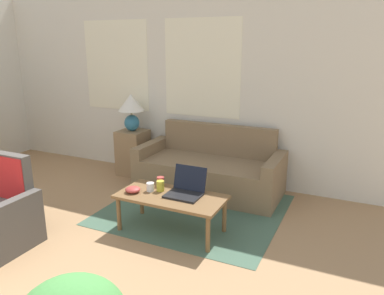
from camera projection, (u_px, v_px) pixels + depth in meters
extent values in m
cube|color=silver|center=(163.00, 85.00, 5.35)|extent=(6.59, 0.05, 2.60)
cube|color=white|center=(116.00, 66.00, 5.58)|extent=(1.10, 0.01, 1.30)
cube|color=white|center=(202.00, 68.00, 5.01)|extent=(1.10, 0.01, 1.30)
cube|color=#476651|center=(195.00, 209.00, 4.37)|extent=(1.97, 1.78, 0.01)
cube|color=#846B4C|center=(208.00, 176.00, 4.84)|extent=(1.57, 0.81, 0.42)
cube|color=#846B4C|center=(218.00, 154.00, 5.09)|extent=(1.57, 0.12, 0.83)
cube|color=#846B4C|center=(151.00, 162.00, 5.17)|extent=(0.14, 0.81, 0.57)
cube|color=#846B4C|center=(274.00, 181.00, 4.47)|extent=(0.14, 0.81, 0.57)
cube|color=#514C47|center=(6.00, 193.00, 3.73)|extent=(0.69, 0.10, 0.86)
cube|color=#514C47|center=(6.00, 232.00, 3.31)|extent=(0.10, 0.79, 0.53)
cube|color=red|center=(0.00, 186.00, 3.66)|extent=(0.67, 0.01, 0.62)
cube|color=#937551|center=(133.00, 152.00, 5.50)|extent=(0.39, 0.39, 0.65)
ellipsoid|color=teal|center=(132.00, 123.00, 5.38)|extent=(0.22, 0.22, 0.23)
cylinder|color=tan|center=(131.00, 113.00, 5.34)|extent=(0.02, 0.02, 0.06)
cone|color=white|center=(131.00, 102.00, 5.30)|extent=(0.37, 0.37, 0.24)
cube|color=brown|center=(171.00, 197.00, 3.78)|extent=(1.10, 0.53, 0.03)
cylinder|color=brown|center=(119.00, 214.00, 3.85)|extent=(0.04, 0.04, 0.37)
cylinder|color=brown|center=(208.00, 234.00, 3.44)|extent=(0.04, 0.04, 0.37)
cylinder|color=brown|center=(142.00, 199.00, 4.22)|extent=(0.04, 0.04, 0.37)
cylinder|color=brown|center=(224.00, 215.00, 3.82)|extent=(0.04, 0.04, 0.37)
cube|color=black|center=(183.00, 195.00, 3.75)|extent=(0.35, 0.25, 0.02)
cube|color=black|center=(190.00, 178.00, 3.85)|extent=(0.35, 0.08, 0.25)
cylinder|color=#B23D38|center=(161.00, 181.00, 4.02)|extent=(0.08, 0.08, 0.10)
cylinder|color=white|center=(150.00, 187.00, 3.88)|extent=(0.08, 0.08, 0.09)
cylinder|color=gold|center=(160.00, 186.00, 3.88)|extent=(0.08, 0.08, 0.11)
ellipsoid|color=#B23D38|center=(133.00, 189.00, 3.85)|extent=(0.16, 0.16, 0.06)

